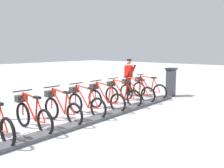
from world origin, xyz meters
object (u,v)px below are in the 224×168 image
at_px(bike_docked_0, 148,88).
at_px(bike_docked_4, 85,102).
at_px(payment_kiosk, 171,82).
at_px(bike_docked_6, 32,114).
at_px(bike_docked_3, 104,98).
at_px(bike_docked_2, 121,94).
at_px(bike_docked_1, 135,91).
at_px(worker_near_rack, 129,76).
at_px(bike_docked_5, 61,108).

xyz_separation_m(bike_docked_0, bike_docked_4, (0.00, 3.68, 0.00)).
relative_size(payment_kiosk, bike_docked_6, 0.74).
height_order(bike_docked_0, bike_docked_3, same).
bearing_deg(bike_docked_2, bike_docked_6, 90.00).
bearing_deg(bike_docked_6, bike_docked_1, -90.00).
xyz_separation_m(bike_docked_0, worker_near_rack, (0.98, 0.05, 0.48)).
bearing_deg(bike_docked_6, bike_docked_4, -90.00).
bearing_deg(bike_docked_5, bike_docked_3, -90.00).
height_order(bike_docked_3, bike_docked_4, same).
relative_size(bike_docked_0, bike_docked_1, 1.00).
bearing_deg(payment_kiosk, bike_docked_6, 85.00).
bearing_deg(bike_docked_0, bike_docked_1, 90.00).
relative_size(bike_docked_1, bike_docked_2, 1.00).
relative_size(bike_docked_2, bike_docked_5, 1.00).
height_order(bike_docked_2, bike_docked_3, same).
height_order(payment_kiosk, worker_near_rack, worker_near_rack).
xyz_separation_m(bike_docked_0, bike_docked_5, (0.00, 4.60, 0.00)).
bearing_deg(bike_docked_4, bike_docked_5, 90.00).
distance_m(payment_kiosk, bike_docked_6, 6.56).
bearing_deg(bike_docked_4, bike_docked_6, 90.00).
distance_m(bike_docked_2, bike_docked_5, 2.76).
bearing_deg(payment_kiosk, bike_docked_3, 81.37).
relative_size(bike_docked_0, bike_docked_3, 1.00).
distance_m(bike_docked_1, bike_docked_5, 3.68).
distance_m(bike_docked_0, worker_near_rack, 1.10).
relative_size(bike_docked_4, bike_docked_5, 1.00).
distance_m(bike_docked_4, bike_docked_6, 1.84).
bearing_deg(bike_docked_5, bike_docked_6, 90.00).
bearing_deg(bike_docked_5, bike_docked_0, -90.00).
bearing_deg(bike_docked_0, bike_docked_5, 90.00).
xyz_separation_m(bike_docked_2, bike_docked_6, (0.00, 3.68, 0.00)).
bearing_deg(bike_docked_6, worker_near_rack, -79.81).
bearing_deg(bike_docked_1, bike_docked_0, -90.00).
xyz_separation_m(bike_docked_3, worker_near_rack, (0.98, -2.71, 0.48)).
relative_size(payment_kiosk, worker_near_rack, 0.77).
height_order(payment_kiosk, bike_docked_0, payment_kiosk).
xyz_separation_m(bike_docked_0, bike_docked_6, (0.00, 5.52, 0.00)).
xyz_separation_m(bike_docked_0, bike_docked_2, (0.00, 1.84, 0.00)).
relative_size(bike_docked_0, bike_docked_4, 1.00).
bearing_deg(bike_docked_5, payment_kiosk, -95.82).
relative_size(bike_docked_0, bike_docked_6, 1.00).
bearing_deg(bike_docked_1, bike_docked_2, 90.00).
height_order(bike_docked_2, bike_docked_5, same).
bearing_deg(bike_docked_1, payment_kiosk, -106.52).
distance_m(bike_docked_3, bike_docked_4, 0.92).
height_order(bike_docked_3, bike_docked_5, same).
relative_size(bike_docked_5, worker_near_rack, 1.04).
relative_size(payment_kiosk, bike_docked_1, 0.74).
bearing_deg(payment_kiosk, bike_docked_5, 84.18).
xyz_separation_m(bike_docked_6, worker_near_rack, (0.98, -5.47, 0.48)).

